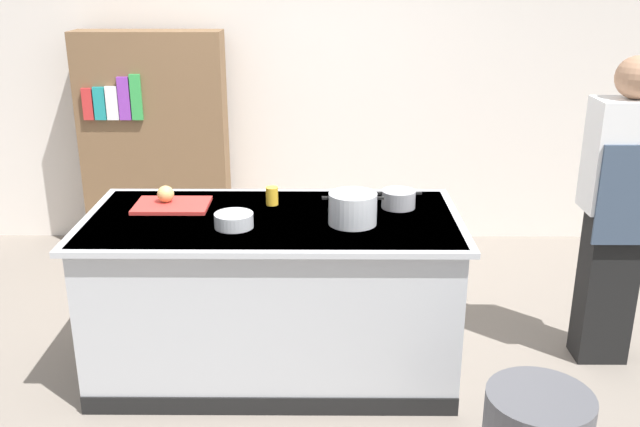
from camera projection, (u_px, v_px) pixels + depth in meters
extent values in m
plane|color=slate|center=(276.00, 366.00, 3.98)|extent=(10.00, 10.00, 0.00)
cube|color=silver|center=(289.00, 54.00, 5.46)|extent=(6.40, 0.12, 3.00)
cube|color=#B7BABF|center=(274.00, 295.00, 3.83)|extent=(1.90, 0.90, 0.90)
cube|color=#B7BABF|center=(272.00, 220.00, 3.68)|extent=(1.98, 0.98, 0.03)
cube|color=black|center=(270.00, 406.00, 3.53)|extent=(1.90, 0.01, 0.10)
cube|color=red|center=(172.00, 205.00, 3.83)|extent=(0.40, 0.28, 0.02)
sphere|color=tan|center=(166.00, 194.00, 3.83)|extent=(0.09, 0.09, 0.09)
cylinder|color=#B7BABF|center=(353.00, 209.00, 3.56)|extent=(0.25, 0.25, 0.16)
cube|color=black|center=(325.00, 198.00, 3.54)|extent=(0.04, 0.02, 0.01)
cube|color=black|center=(380.00, 198.00, 3.54)|extent=(0.04, 0.02, 0.01)
cylinder|color=#99999E|center=(398.00, 199.00, 3.81)|extent=(0.18, 0.18, 0.10)
cube|color=black|center=(379.00, 193.00, 3.80)|extent=(0.04, 0.02, 0.01)
cube|color=black|center=(418.00, 193.00, 3.80)|extent=(0.04, 0.02, 0.01)
cylinder|color=#B7BABF|center=(234.00, 220.00, 3.52)|extent=(0.20, 0.20, 0.07)
cylinder|color=yellow|center=(272.00, 196.00, 3.85)|extent=(0.07, 0.07, 0.10)
cube|color=black|center=(606.00, 285.00, 3.94)|extent=(0.28, 0.20, 0.90)
cube|color=silver|center=(626.00, 156.00, 3.69)|extent=(0.38, 0.24, 0.60)
sphere|color=#A87A5B|center=(637.00, 77.00, 3.55)|extent=(0.22, 0.22, 0.22)
cube|color=#38475B|center=(630.00, 196.00, 3.63)|extent=(0.34, 0.02, 0.54)
cube|color=brown|center=(155.00, 144.00, 5.40)|extent=(1.10, 0.28, 1.70)
cube|color=red|center=(88.00, 104.00, 5.14)|extent=(0.07, 0.03, 0.23)
cube|color=teal|center=(100.00, 104.00, 5.13)|extent=(0.08, 0.03, 0.24)
cube|color=white|center=(112.00, 103.00, 5.13)|extent=(0.09, 0.03, 0.25)
cube|color=purple|center=(124.00, 99.00, 5.12)|extent=(0.08, 0.03, 0.31)
cube|color=green|center=(136.00, 97.00, 5.12)|extent=(0.08, 0.03, 0.33)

